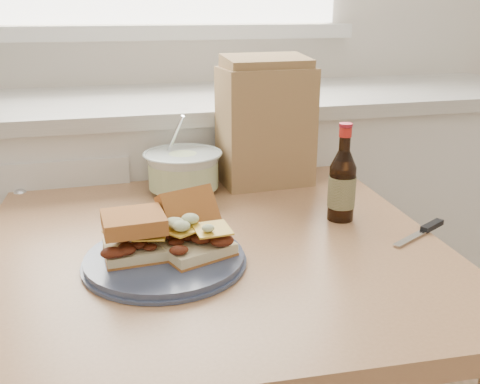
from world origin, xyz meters
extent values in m
cube|color=white|center=(0.00, 1.70, 0.45)|extent=(2.40, 0.60, 0.90)
cube|color=silver|center=(0.00, 1.70, 0.92)|extent=(2.50, 0.64, 0.04)
cube|color=#AF7D52|center=(-0.10, 0.98, 0.74)|extent=(0.97, 0.97, 0.04)
cube|color=#AF7D52|center=(-0.48, 1.41, 0.36)|extent=(0.06, 0.06, 0.72)
cube|color=#AF7D52|center=(0.33, 1.36, 0.36)|extent=(0.06, 0.06, 0.72)
cylinder|color=#3B4560|center=(-0.20, 0.89, 0.77)|extent=(0.29, 0.29, 0.02)
cube|color=beige|center=(-0.25, 0.90, 0.79)|extent=(0.11, 0.10, 0.02)
cube|color=gold|center=(-0.25, 0.90, 0.82)|extent=(0.07, 0.07, 0.00)
cube|color=#A6612B|center=(-0.25, 0.90, 0.84)|extent=(0.11, 0.10, 0.03)
cube|color=beige|center=(-0.14, 0.88, 0.79)|extent=(0.15, 0.14, 0.02)
cube|color=gold|center=(-0.14, 0.88, 0.83)|extent=(0.09, 0.09, 0.00)
cube|color=#A6612B|center=(-0.14, 0.95, 0.82)|extent=(0.13, 0.11, 0.10)
cone|color=silver|center=(-0.10, 1.28, 0.81)|extent=(0.19, 0.19, 0.10)
cylinder|color=silver|center=(-0.10, 1.28, 0.80)|extent=(0.17, 0.17, 0.07)
torus|color=silver|center=(-0.10, 1.28, 0.86)|extent=(0.20, 0.20, 0.01)
cylinder|color=silver|center=(-0.12, 1.31, 0.89)|extent=(0.06, 0.07, 0.13)
cylinder|color=black|center=(0.20, 1.01, 0.82)|extent=(0.06, 0.06, 0.12)
cone|color=black|center=(0.20, 1.01, 0.90)|extent=(0.06, 0.06, 0.04)
cylinder|color=black|center=(0.20, 1.01, 0.94)|extent=(0.02, 0.02, 0.05)
cylinder|color=red|center=(0.20, 1.01, 0.95)|extent=(0.03, 0.03, 0.02)
cylinder|color=#A21E2D|center=(0.20, 1.01, 0.97)|extent=(0.03, 0.03, 0.01)
cylinder|color=#313D1E|center=(0.20, 1.01, 0.82)|extent=(0.06, 0.06, 0.07)
cube|color=silver|center=(0.30, 0.87, 0.76)|extent=(0.12, 0.07, 0.00)
cube|color=black|center=(0.37, 0.90, 0.77)|extent=(0.07, 0.05, 0.01)
cube|color=#A98651|center=(0.12, 1.30, 0.91)|extent=(0.24, 0.16, 0.30)
camera|label=1|loc=(-0.30, 0.00, 1.20)|focal=40.00mm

